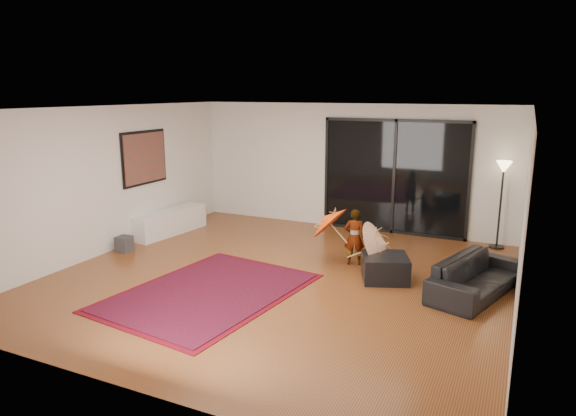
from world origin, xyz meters
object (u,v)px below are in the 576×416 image
Objects in this scene: sofa at (476,276)px; child at (354,237)px; ottoman at (385,268)px; media_console at (170,222)px.

child is (-2.06, 0.52, 0.22)m from sofa.
sofa is 1.37m from ottoman.
sofa is 1.91× the size of child.
child reaches higher than media_console.
sofa is at bearing 146.49° from child.
media_console is 0.95× the size of sofa.
sofa is at bearing 0.04° from media_console.
child is at bearing 93.81° from sofa.
media_console is at bearing 170.99° from ottoman.
media_console is 2.55× the size of ottoman.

